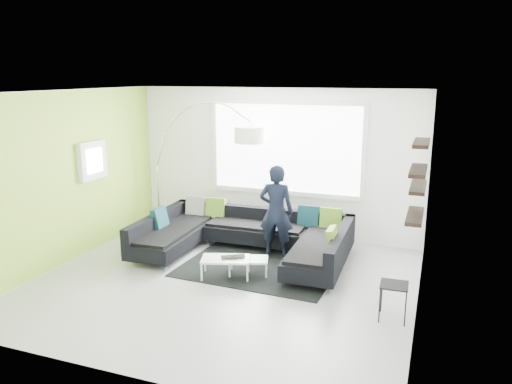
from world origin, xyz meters
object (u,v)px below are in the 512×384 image
Objects in this scene: person at (276,211)px; laptop at (234,258)px; sectional_sofa at (244,239)px; coffee_table at (237,266)px; side_table at (393,302)px; arc_lamp at (157,166)px.

person reaches higher than laptop.
person is (0.49, 0.24, 0.47)m from sectional_sofa.
side_table is at bearing -32.08° from coffee_table.
arc_lamp is 5.41m from side_table.
laptop is at bearing -79.91° from sectional_sofa.
laptop reaches higher than coffee_table.
laptop is (-0.31, -1.12, -0.47)m from person.
arc_lamp is (-2.20, 0.93, 0.96)m from sectional_sofa.
person is (-2.09, 1.62, 0.56)m from side_table.
coffee_table is at bearing -77.40° from sectional_sofa.
side_table reaches higher than coffee_table.
person reaches higher than side_table.
arc_lamp is 2.82m from person.
arc_lamp is 1.61× the size of person.
side_table is at bearing -29.63° from sectional_sofa.
sectional_sofa is 0.81m from coffee_table.
sectional_sofa is 1.36× the size of arc_lamp.
sectional_sofa is at bearing 19.67° from person.
arc_lamp is at bearing -20.92° from person.
laptop is (2.38, -1.81, -0.96)m from arc_lamp.
laptop is (-2.40, 0.50, 0.09)m from side_table.
coffee_table is 1.99× the size of side_table.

